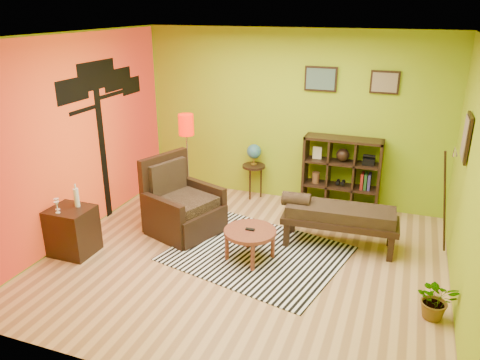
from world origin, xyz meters
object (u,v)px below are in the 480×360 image
(globe_table, at_px, (254,158))
(side_cabinet, at_px, (73,230))
(bench, at_px, (337,215))
(armchair, at_px, (181,209))
(floor_lamp, at_px, (186,134))
(potted_plant, at_px, (436,303))
(coffee_table, at_px, (250,234))
(cube_shelf, at_px, (342,175))

(globe_table, bearing_deg, side_cabinet, -121.62)
(bench, bearing_deg, armchair, -171.97)
(floor_lamp, distance_m, potted_plant, 4.15)
(armchair, bearing_deg, potted_plant, -15.08)
(side_cabinet, relative_size, potted_plant, 2.07)
(side_cabinet, relative_size, globe_table, 1.01)
(bench, bearing_deg, coffee_table, -142.56)
(cube_shelf, bearing_deg, side_cabinet, -139.77)
(bench, bearing_deg, floor_lamp, 171.11)
(armchair, distance_m, side_cabinet, 1.52)
(armchair, bearing_deg, floor_lamp, 107.37)
(floor_lamp, relative_size, bench, 0.99)
(globe_table, height_order, cube_shelf, cube_shelf)
(armchair, relative_size, bench, 0.73)
(armchair, distance_m, globe_table, 1.71)
(potted_plant, bearing_deg, coffee_table, 167.73)
(cube_shelf, bearing_deg, armchair, -143.29)
(armchair, bearing_deg, bench, 8.03)
(cube_shelf, bearing_deg, potted_plant, -60.69)
(coffee_table, distance_m, potted_plant, 2.30)
(side_cabinet, xyz_separation_m, cube_shelf, (3.11, 2.63, 0.27))
(armchair, xyz_separation_m, bench, (2.19, 0.31, 0.12))
(coffee_table, distance_m, floor_lamp, 2.04)
(floor_lamp, xyz_separation_m, globe_table, (0.80, 0.87, -0.56))
(armchair, xyz_separation_m, side_cabinet, (-1.05, -1.10, -0.01))
(side_cabinet, bearing_deg, cube_shelf, 40.23)
(side_cabinet, bearing_deg, armchair, 46.23)
(globe_table, distance_m, bench, 2.05)
(coffee_table, xyz_separation_m, potted_plant, (2.24, -0.49, -0.18))
(armchair, bearing_deg, globe_table, 69.42)
(side_cabinet, height_order, globe_table, side_cabinet)
(coffee_table, bearing_deg, floor_lamp, 141.61)
(cube_shelf, height_order, potted_plant, cube_shelf)
(globe_table, bearing_deg, coffee_table, -72.68)
(side_cabinet, bearing_deg, floor_lamp, 64.90)
(cube_shelf, xyz_separation_m, potted_plant, (1.39, -2.47, -0.42))
(coffee_table, bearing_deg, potted_plant, -12.27)
(coffee_table, relative_size, side_cabinet, 0.71)
(floor_lamp, relative_size, potted_plant, 3.40)
(armchair, distance_m, cube_shelf, 2.59)
(floor_lamp, xyz_separation_m, bench, (2.41, -0.38, -0.82))
(floor_lamp, height_order, cube_shelf, floor_lamp)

